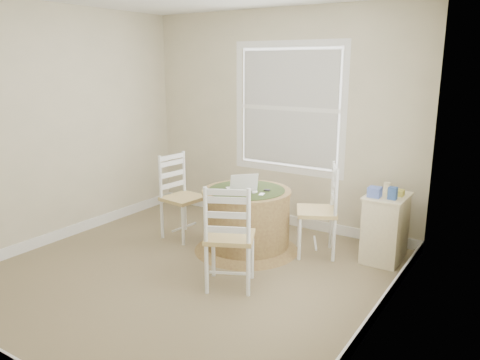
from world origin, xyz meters
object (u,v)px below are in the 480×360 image
Objects in this scene: chair_near at (230,236)px; laptop at (242,188)px; chair_left at (183,198)px; chair_right at (317,211)px; corner_chest at (385,228)px; round_table at (246,217)px.

laptop is at bearing -90.56° from chair_near.
chair_left reaches higher than laptop.
chair_right is 1.38× the size of corner_chest.
chair_right reaches higher than laptop.
chair_right is 0.71m from corner_chest.
chair_right is at bearing 8.66° from round_table.
laptop reaches higher than round_table.
chair_right is 0.82m from laptop.
chair_near is at bearing 68.62° from laptop.
chair_near is 0.88m from laptop.
corner_chest is (1.36, 0.57, -0.35)m from laptop.
laptop is (-0.71, -0.33, 0.22)m from chair_right.
chair_right reaches higher than round_table.
round_table is at bearing -158.21° from corner_chest.
round_table is 0.75m from chair_right.
round_table is 0.33m from laptop.
laptop is at bearing -80.72° from chair_left.
chair_near is 2.44× the size of laptop.
chair_left is 1.38× the size of corner_chest.
round_table is at bearing 179.87° from laptop.
chair_right is (0.68, 0.30, 0.11)m from round_table.
laptop is (-0.37, 0.77, 0.22)m from chair_near.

